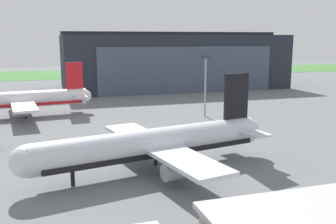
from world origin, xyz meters
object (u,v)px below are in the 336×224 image
at_px(maintenance_hangar, 173,61).
at_px(airliner_near_left, 153,144).
at_px(apron_light_mast, 205,80).
at_px(airliner_far_right, 18,100).

height_order(maintenance_hangar, airliner_near_left, maintenance_hangar).
height_order(airliner_near_left, apron_light_mast, apron_light_mast).
bearing_deg(airliner_near_left, airliner_far_right, 113.69).
bearing_deg(maintenance_hangar, apron_light_mast, -100.30).
bearing_deg(airliner_far_right, apron_light_mast, -16.25).
distance_m(airliner_near_left, apron_light_mast, 42.94).
xyz_separation_m(airliner_far_right, airliner_near_left, (21.40, -48.76, -0.15)).
relative_size(maintenance_hangar, apron_light_mast, 5.57).
bearing_deg(airliner_near_left, apron_light_mast, 56.98).
relative_size(maintenance_hangar, airliner_near_left, 2.20).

